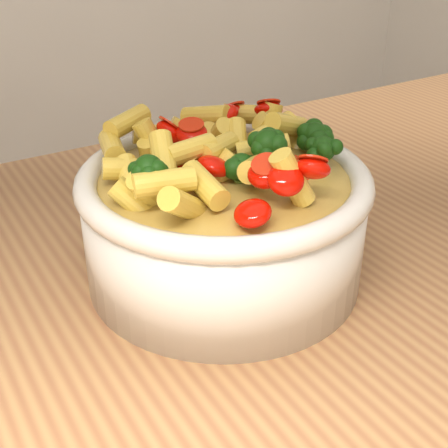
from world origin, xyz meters
TOP-DOWN VIEW (x-y plane):
  - table at (0.00, 0.00)m, footprint 1.20×0.80m
  - serving_bowl at (-0.10, 0.07)m, footprint 0.23×0.23m
  - pasta_salad at (-0.10, 0.07)m, footprint 0.18×0.18m

SIDE VIEW (x-z plane):
  - table at x=0.00m, z-range 0.35..1.25m
  - serving_bowl at x=-0.10m, z-range 0.90..1.00m
  - pasta_salad at x=-0.10m, z-range 0.99..1.03m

